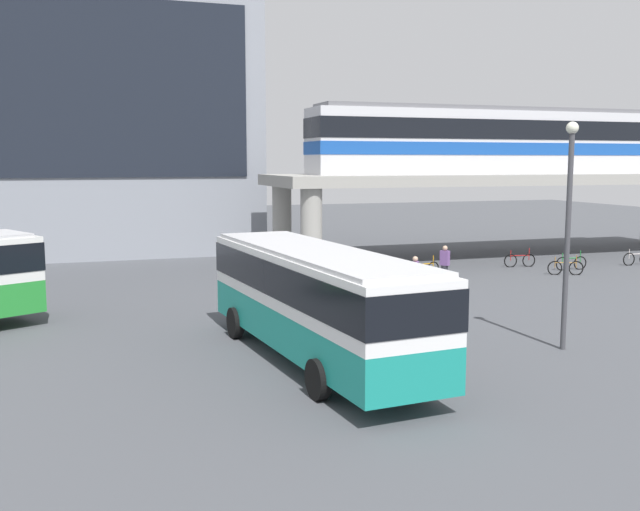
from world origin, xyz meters
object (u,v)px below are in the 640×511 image
at_px(bicycle_green, 571,263).
at_px(bicycle_brown, 565,268).
at_px(bicycle_orange, 425,269).
at_px(bicycle_silver, 637,259).
at_px(station_building, 50,110).
at_px(train, 505,140).
at_px(pedestrian_by_bike_rack, 445,266).
at_px(pedestrian_near_building, 415,278).
at_px(bus_main, 314,292).
at_px(bicycle_red, 520,260).

height_order(bicycle_green, bicycle_brown, same).
height_order(bicycle_orange, bicycle_silver, same).
height_order(station_building, bicycle_green, station_building).
relative_size(train, pedestrian_by_bike_rack, 13.41).
height_order(bicycle_silver, bicycle_brown, same).
bearing_deg(train, bicycle_orange, -145.01).
height_order(bicycle_brown, pedestrian_near_building, pedestrian_near_building).
xyz_separation_m(bus_main, pedestrian_by_bike_rack, (9.80, 10.52, -1.15)).
relative_size(station_building, bicycle_orange, 13.91).
relative_size(station_building, pedestrian_by_bike_rack, 13.73).
distance_m(station_building, train, 27.68).
height_order(train, pedestrian_by_bike_rack, train).
xyz_separation_m(bicycle_silver, bicycle_red, (-6.47, 1.49, 0.00)).
relative_size(bicycle_orange, pedestrian_by_bike_rack, 0.99).
xyz_separation_m(bicycle_green, bicycle_silver, (4.53, 0.29, 0.00)).
distance_m(train, bicycle_orange, 11.59).
bearing_deg(station_building, pedestrian_by_bike_rack, -46.99).
relative_size(bicycle_silver, pedestrian_near_building, 1.04).
bearing_deg(bicycle_orange, pedestrian_by_bike_rack, -92.81).
height_order(bicycle_red, pedestrian_by_bike_rack, pedestrian_by_bike_rack).
height_order(bus_main, bicycle_green, bus_main).
relative_size(train, bicycle_brown, 14.14).
bearing_deg(bicycle_red, bicycle_orange, -168.53).
distance_m(train, bicycle_green, 8.86).
distance_m(station_building, bicycle_orange, 25.46).
bearing_deg(train, pedestrian_by_bike_rack, -135.96).
height_order(station_building, bicycle_red, station_building).
distance_m(bicycle_silver, bicycle_red, 6.64).
height_order(bus_main, pedestrian_near_building, bus_main).
distance_m(bus_main, bicycle_orange, 16.20).
bearing_deg(bus_main, bicycle_red, 40.81).
xyz_separation_m(bicycle_green, bicycle_red, (-1.94, 1.77, 0.00)).
distance_m(bicycle_orange, pedestrian_near_building, 5.55).
xyz_separation_m(station_building, bicycle_brown, (24.38, -18.27, -8.43)).
relative_size(bicycle_red, pedestrian_near_building, 1.03).
distance_m(train, bicycle_brown, 9.84).
bearing_deg(bicycle_green, station_building, 146.65).
relative_size(bus_main, bicycle_orange, 6.38).
height_order(train, pedestrian_near_building, train).
distance_m(bicycle_orange, bicycle_red, 6.43).
distance_m(bus_main, bicycle_green, 21.94).
bearing_deg(pedestrian_by_bike_rack, bicycle_silver, 8.79).
distance_m(bicycle_green, bicycle_silver, 4.54).
bearing_deg(train, pedestrian_near_building, -136.32).
distance_m(train, pedestrian_near_building, 16.01).
relative_size(bus_main, bicycle_green, 6.28).
bearing_deg(bicycle_silver, pedestrian_near_building, -163.84).
bearing_deg(bicycle_silver, bicycle_green, -176.38).
height_order(bicycle_red, pedestrian_near_building, pedestrian_near_building).
xyz_separation_m(bicycle_green, pedestrian_by_bike_rack, (-8.35, -1.71, 0.48)).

